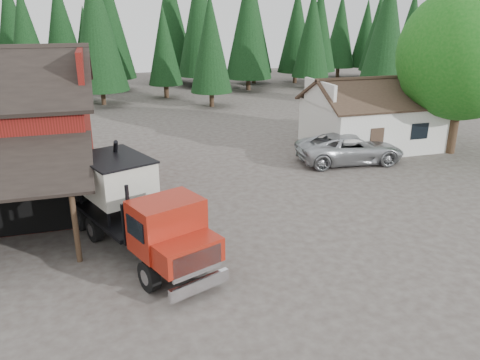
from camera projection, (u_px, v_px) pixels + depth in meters
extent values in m
plane|color=#453C36|center=(244.00, 267.00, 16.60)|extent=(120.00, 120.00, 0.00)
cube|color=maroon|center=(82.00, 69.00, 22.26)|extent=(0.25, 7.00, 2.00)
cylinder|color=#382619|center=(75.00, 226.00, 16.51)|extent=(0.20, 0.20, 2.80)
cube|color=silver|center=(372.00, 124.00, 31.35)|extent=(8.00, 6.00, 3.00)
cube|color=#38281E|center=(388.00, 94.00, 29.24)|extent=(8.60, 3.42, 1.80)
cube|color=#38281E|center=(363.00, 87.00, 31.94)|extent=(8.60, 3.42, 1.80)
cube|color=silver|center=(320.00, 93.00, 29.51)|extent=(0.20, 4.20, 1.50)
cube|color=silver|center=(427.00, 88.00, 31.67)|extent=(0.20, 4.20, 1.50)
cube|color=#38281E|center=(376.00, 144.00, 28.38)|extent=(0.90, 0.06, 2.00)
cube|color=black|center=(420.00, 131.00, 28.99)|extent=(1.20, 0.06, 1.00)
cylinder|color=#382619|center=(453.00, 128.00, 29.69)|extent=(0.60, 0.60, 3.20)
sphere|color=#145A14|center=(465.00, 54.00, 28.14)|extent=(8.00, 8.00, 8.00)
sphere|color=#145A14|center=(436.00, 73.00, 28.94)|extent=(4.40, 4.40, 4.40)
cylinder|color=#382619|center=(212.00, 98.00, 45.02)|extent=(0.44, 0.44, 1.60)
cone|color=black|center=(211.00, 43.00, 43.31)|extent=(3.96, 3.96, 9.00)
cylinder|color=#382619|center=(380.00, 97.00, 45.75)|extent=(0.44, 0.44, 1.60)
cone|color=black|center=(387.00, 32.00, 43.70)|extent=(4.84, 4.84, 11.00)
cylinder|color=#382619|center=(103.00, 96.00, 45.93)|extent=(0.44, 0.44, 1.60)
cone|color=black|center=(96.00, 26.00, 43.71)|extent=(5.28, 5.28, 12.00)
cylinder|color=black|center=(149.00, 276.00, 15.04)|extent=(0.68, 1.07, 1.02)
cylinder|color=black|center=(200.00, 258.00, 16.19)|extent=(0.68, 1.07, 1.02)
cylinder|color=black|center=(95.00, 229.00, 18.33)|extent=(0.68, 1.07, 1.02)
cylinder|color=black|center=(140.00, 216.00, 19.48)|extent=(0.68, 1.07, 1.02)
cylinder|color=black|center=(82.00, 218.00, 19.29)|extent=(0.68, 1.07, 1.02)
cylinder|color=black|center=(126.00, 207.00, 20.44)|extent=(0.68, 1.07, 1.02)
cube|color=black|center=(134.00, 226.00, 17.68)|extent=(3.94, 7.82, 0.37)
cube|color=silver|center=(200.00, 285.00, 14.55)|extent=(2.05, 0.95, 0.42)
cube|color=silver|center=(197.00, 263.00, 14.37)|extent=(1.68, 0.75, 0.84)
cube|color=maroon|center=(187.00, 252.00, 14.73)|extent=(2.40, 1.90, 0.79)
cube|color=maroon|center=(167.00, 224.00, 15.45)|extent=(2.67, 2.30, 1.72)
cube|color=black|center=(178.00, 224.00, 14.81)|extent=(1.84, 0.80, 0.84)
cylinder|color=black|center=(128.00, 209.00, 15.35)|extent=(0.17, 0.17, 1.68)
cube|color=black|center=(153.00, 217.00, 16.15)|extent=(2.16, 0.95, 1.49)
cube|color=black|center=(118.00, 210.00, 18.56)|extent=(4.22, 5.90, 0.15)
cube|color=beige|center=(115.00, 177.00, 18.09)|extent=(3.13, 3.65, 1.49)
cone|color=beige|center=(117.00, 199.00, 18.41)|extent=(2.67, 2.67, 0.65)
cube|color=black|center=(114.00, 158.00, 17.84)|extent=(3.26, 3.77, 0.07)
cylinder|color=black|center=(115.00, 168.00, 19.41)|extent=(0.41, 2.07, 2.84)
cube|color=maroon|center=(83.00, 191.00, 19.79)|extent=(0.80, 0.90, 0.42)
cylinder|color=silver|center=(186.00, 239.00, 16.90)|extent=(0.83, 1.06, 0.52)
imported|color=#AEB1B6|center=(350.00, 148.00, 27.96)|extent=(6.63, 3.54, 1.77)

